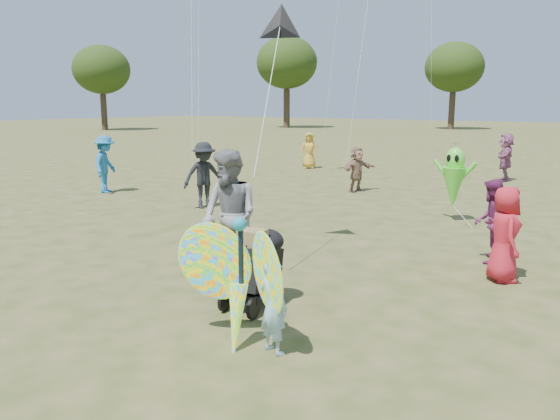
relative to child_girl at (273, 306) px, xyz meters
The scene contains 15 objects.
ground 1.54m from the child_girl, 151.07° to the left, with size 160.00×160.00×0.00m, color #51592B.
child_girl is the anchor object (origin of this frame).
adult_man 2.68m from the child_girl, 140.64° to the left, with size 1.00×0.78×2.05m, color gray.
grey_bag 2.61m from the child_girl, 150.68° to the left, with size 0.48×0.40×0.15m, color gray.
crowd_a 4.34m from the child_girl, 70.58° to the left, with size 0.73×0.47×1.49m, color red.
crowd_b 8.73m from the child_girl, 137.90° to the left, with size 1.12×0.64×1.74m, color black.
crowd_d 11.48m from the child_girl, 112.80° to the left, with size 1.31×0.42×1.41m, color #9C7460.
crowd_e 5.12m from the child_girl, 78.77° to the left, with size 0.71×0.55×1.46m, color #6D2455.
crowd_g 17.39m from the child_girl, 120.91° to the left, with size 0.74×0.48×1.52m, color gold.
crowd_i 12.22m from the child_girl, 150.88° to the left, with size 1.14×0.66×1.76m, color #1F6CAA.
crowd_j 15.78m from the child_girl, 94.58° to the left, with size 1.57×0.50×1.69m, color #9E5A84.
jogging_stroller 1.43m from the child_girl, 134.77° to the left, with size 0.60×1.09×1.09m.
butterfly_kite 0.48m from the child_girl, 169.60° to the right, with size 1.74×0.75×1.70m.
delta_kite_rig 5.42m from the child_girl, 124.24° to the left, with size 1.16×2.00×2.80m.
alien_kite 7.96m from the child_girl, 94.23° to the left, with size 1.12×0.69×1.74m.
Camera 1 is at (4.59, -5.29, 2.74)m, focal length 35.00 mm.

